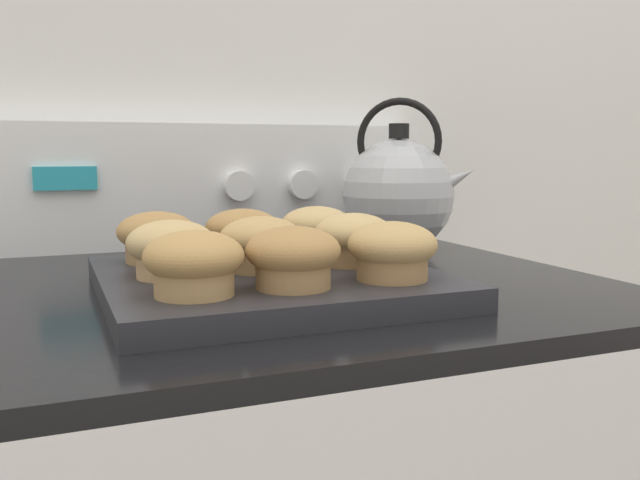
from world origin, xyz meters
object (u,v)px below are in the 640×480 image
object	(u,v)px
muffin_r0_c1	(297,257)
muffin_r2_c1	(243,233)
muffin_r0_c0	(194,263)
muffin_r0_c2	(392,250)
muffin_pan	(267,282)
muffin_r2_c0	(156,236)
muffin_r2_c2	(316,229)
muffin_r1_c1	(264,243)
tea_kettle	(399,193)
muffin_r1_c2	(354,239)
muffin_r1_c0	(171,248)

from	to	relation	value
muffin_r0_c1	muffin_r2_c1	size ratio (longest dim) A/B	1.00
muffin_r0_c0	muffin_r0_c2	world-z (taller)	same
muffin_pan	muffin_r2_c1	distance (m)	0.10
muffin_r2_c0	muffin_r2_c2	xyz separation A→B (m)	(0.18, -0.00, 0.00)
muffin_r2_c0	muffin_r2_c2	bearing A→B (deg)	-0.41
muffin_r0_c1	muffin_r1_c1	distance (m)	0.09
muffin_r0_c2	muffin_r2_c1	distance (m)	0.20
muffin_r2_c0	tea_kettle	bearing A→B (deg)	16.99
muffin_r1_c2	muffin_r0_c0	bearing A→B (deg)	-154.41
muffin_r0_c2	muffin_r2_c0	size ratio (longest dim) A/B	1.00
muffin_pan	muffin_r2_c0	world-z (taller)	muffin_r2_c0
muffin_r0_c2	muffin_r1_c0	world-z (taller)	same
muffin_r0_c0	muffin_r2_c0	xyz separation A→B (m)	(-0.00, 0.18, 0.00)
muffin_r1_c0	muffin_r2_c0	distance (m)	0.09
muffin_r1_c2	muffin_r2_c2	xyz separation A→B (m)	(-0.00, 0.09, 0.00)
muffin_pan	muffin_r0_c2	xyz separation A→B (m)	(0.09, -0.09, 0.04)
muffin_r0_c1	muffin_r2_c1	world-z (taller)	same
muffin_r1_c1	muffin_r0_c1	bearing A→B (deg)	-89.88
muffin_r1_c0	muffin_r0_c2	bearing A→B (deg)	-25.89
tea_kettle	muffin_r1_c1	bearing A→B (deg)	-142.47
muffin_pan	tea_kettle	distance (m)	0.32
tea_kettle	muffin_r2_c0	bearing A→B (deg)	-163.01
muffin_r1_c2	muffin_r2_c2	bearing A→B (deg)	92.22
muffin_r1_c0	muffin_r2_c2	xyz separation A→B (m)	(0.18, 0.09, 0.00)
muffin_r2_c0	tea_kettle	size ratio (longest dim) A/B	0.39
muffin_pan	muffin_r0_c0	xyz separation A→B (m)	(-0.09, -0.09, 0.04)
muffin_r0_c2	muffin_pan	bearing A→B (deg)	135.84
muffin_r0_c1	muffin_r1_c1	size ratio (longest dim) A/B	1.00
muffin_r1_c2	muffin_r2_c1	bearing A→B (deg)	134.70
muffin_r0_c1	tea_kettle	size ratio (longest dim) A/B	0.39
muffin_r0_c1	muffin_r1_c0	bearing A→B (deg)	135.23
muffin_r0_c0	muffin_r2_c2	world-z (taller)	same
muffin_r1_c1	muffin_r1_c2	size ratio (longest dim) A/B	1.00
muffin_r0_c0	muffin_r2_c0	size ratio (longest dim) A/B	1.00
muffin_r0_c2	tea_kettle	xyz separation A→B (m)	(0.16, 0.28, 0.03)
muffin_r0_c2	muffin_r2_c0	xyz separation A→B (m)	(-0.18, 0.18, 0.00)
muffin_r1_c2	muffin_r0_c1	bearing A→B (deg)	-136.83
muffin_r1_c2	muffin_r1_c1	bearing A→B (deg)	178.70
muffin_r1_c0	muffin_r2_c2	size ratio (longest dim) A/B	1.00
muffin_r2_c2	muffin_r1_c2	bearing A→B (deg)	-87.78
muffin_r0_c2	muffin_r1_c0	distance (m)	0.20
muffin_r0_c0	muffin_r0_c1	xyz separation A→B (m)	(0.09, -0.00, 0.00)
muffin_r0_c1	muffin_r2_c2	size ratio (longest dim) A/B	1.00
muffin_r0_c1	muffin_r0_c2	size ratio (longest dim) A/B	1.00
muffin_r2_c1	muffin_r2_c2	xyz separation A→B (m)	(0.09, 0.00, 0.00)
muffin_r1_c0	muffin_r1_c1	distance (m)	0.09
muffin_r0_c0	tea_kettle	world-z (taller)	tea_kettle
muffin_r1_c2	muffin_r2_c2	size ratio (longest dim) A/B	1.00
muffin_r1_c2	muffin_r2_c0	size ratio (longest dim) A/B	1.00
muffin_pan	muffin_r2_c2	bearing A→B (deg)	45.87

